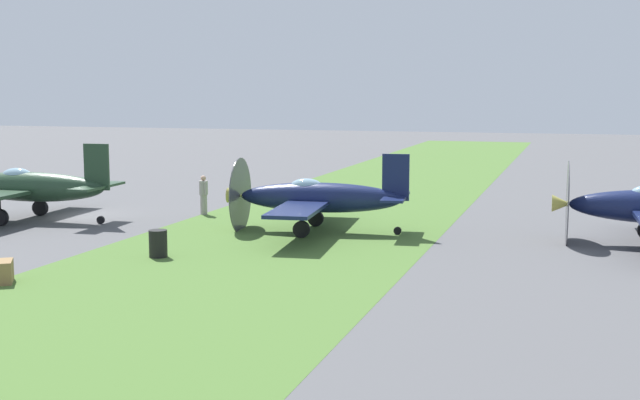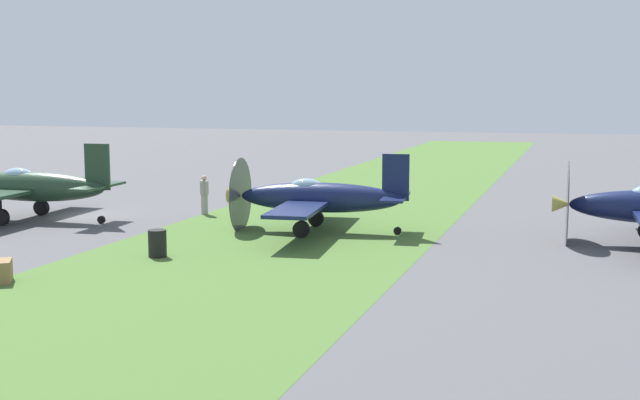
# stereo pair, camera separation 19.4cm
# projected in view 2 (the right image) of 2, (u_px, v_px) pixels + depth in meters

# --- Properties ---
(ground_plane) EXTENTS (160.00, 160.00, 0.00)m
(ground_plane) POSITION_uv_depth(u_px,v_px,m) (74.00, 216.00, 36.22)
(ground_plane) COLOR #515154
(grass_verge) EXTENTS (120.00, 11.00, 0.01)m
(grass_verge) POSITION_uv_depth(u_px,v_px,m) (305.00, 228.00, 32.99)
(grass_verge) COLOR #476B2D
(grass_verge) RESTS_ON ground
(airplane_lead) EXTENTS (9.65, 7.63, 3.44)m
(airplane_lead) POSITION_uv_depth(u_px,v_px,m) (28.00, 187.00, 34.68)
(airplane_lead) COLOR #233D28
(airplane_lead) RESTS_ON ground
(airplane_wingman) EXTENTS (9.04, 7.17, 3.21)m
(airplane_wingman) POSITION_uv_depth(u_px,v_px,m) (317.00, 198.00, 31.86)
(airplane_wingman) COLOR #141E47
(airplane_wingman) RESTS_ON ground
(ground_crew_chief) EXTENTS (0.47, 0.49, 1.73)m
(ground_crew_chief) POSITION_uv_depth(u_px,v_px,m) (204.00, 194.00, 36.50)
(ground_crew_chief) COLOR #9E998E
(ground_crew_chief) RESTS_ON ground
(fuel_drum) EXTENTS (0.60, 0.60, 0.90)m
(fuel_drum) POSITION_uv_depth(u_px,v_px,m) (157.00, 243.00, 27.15)
(fuel_drum) COLOR black
(fuel_drum) RESTS_ON ground
(runway_marker_cone) EXTENTS (0.36, 0.36, 0.44)m
(runway_marker_cone) POSITION_uv_depth(u_px,v_px,m) (261.00, 198.00, 40.39)
(runway_marker_cone) COLOR orange
(runway_marker_cone) RESTS_ON ground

